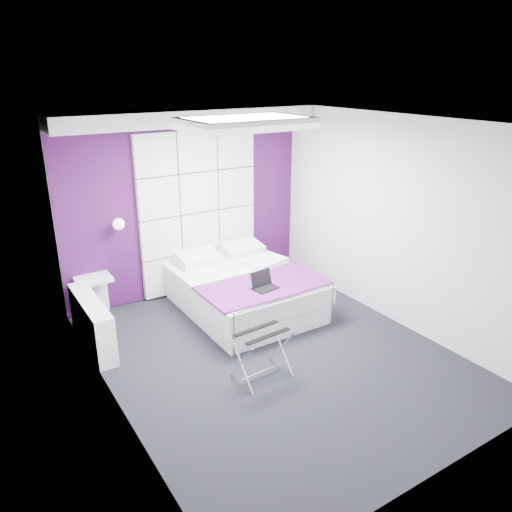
{
  "coord_description": "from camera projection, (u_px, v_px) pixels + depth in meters",
  "views": [
    {
      "loc": [
        -2.84,
        -4.1,
        3.08
      ],
      "look_at": [
        -0.02,
        0.35,
        1.1
      ],
      "focal_mm": 35.0,
      "sensor_mm": 36.0,
      "label": 1
    }
  ],
  "objects": [
    {
      "name": "luggage_rack",
      "position": [
        262.0,
        354.0,
        5.24
      ],
      "size": [
        0.55,
        0.4,
        0.54
      ],
      "rotation": [
        0.0,
        0.0,
        0.07
      ],
      "color": "silver",
      "rests_on": "floor"
    },
    {
      "name": "wall_right",
      "position": [
        395.0,
        222.0,
        6.19
      ],
      "size": [
        0.0,
        4.4,
        4.4
      ],
      "primitive_type": "plane",
      "rotation": [
        1.57,
        0.0,
        -1.57
      ],
      "color": "silver",
      "rests_on": "floor"
    },
    {
      "name": "floor",
      "position": [
        274.0,
        354.0,
        5.74
      ],
      "size": [
        4.4,
        4.4,
        0.0
      ],
      "primitive_type": "plane",
      "color": "black",
      "rests_on": "ground"
    },
    {
      "name": "accent_wall",
      "position": [
        188.0,
        204.0,
        7.02
      ],
      "size": [
        3.58,
        0.02,
        2.58
      ],
      "primitive_type": "cube",
      "color": "#3D0F41",
      "rests_on": "wall_back"
    },
    {
      "name": "radiator",
      "position": [
        92.0,
        323.0,
        5.82
      ],
      "size": [
        0.22,
        1.2,
        0.6
      ],
      "primitive_type": "cube",
      "color": "white",
      "rests_on": "floor"
    },
    {
      "name": "wall_back",
      "position": [
        187.0,
        204.0,
        7.03
      ],
      "size": [
        3.6,
        0.0,
        3.6
      ],
      "primitive_type": "plane",
      "rotation": [
        1.57,
        0.0,
        0.0
      ],
      "color": "silver",
      "rests_on": "floor"
    },
    {
      "name": "skylight",
      "position": [
        245.0,
        122.0,
        5.32
      ],
      "size": [
        1.36,
        0.86,
        0.12
      ],
      "primitive_type": null,
      "color": "white",
      "rests_on": "ceiling"
    },
    {
      "name": "nightstand",
      "position": [
        93.0,
        279.0,
        6.43
      ],
      "size": [
        0.44,
        0.35,
        0.05
      ],
      "primitive_type": "cube",
      "color": "white",
      "rests_on": "wall_back"
    },
    {
      "name": "wall_lamp",
      "position": [
        118.0,
        223.0,
        6.42
      ],
      "size": [
        0.15,
        0.15,
        0.15
      ],
      "primitive_type": "sphere",
      "color": "white",
      "rests_on": "wall_back"
    },
    {
      "name": "bed",
      "position": [
        244.0,
        290.0,
        6.73
      ],
      "size": [
        1.6,
        1.93,
        0.68
      ],
      "color": "white",
      "rests_on": "floor"
    },
    {
      "name": "headboard",
      "position": [
        199.0,
        212.0,
        7.1
      ],
      "size": [
        1.8,
        0.08,
        2.3
      ],
      "primitive_type": null,
      "color": "silver",
      "rests_on": "wall_back"
    },
    {
      "name": "wall_left",
      "position": [
        107.0,
        285.0,
        4.39
      ],
      "size": [
        0.0,
        4.4,
        4.4
      ],
      "primitive_type": "plane",
      "rotation": [
        1.57,
        0.0,
        1.57
      ],
      "color": "silver",
      "rests_on": "floor"
    },
    {
      "name": "laptop",
      "position": [
        263.0,
        284.0,
        6.15
      ],
      "size": [
        0.3,
        0.22,
        0.22
      ],
      "rotation": [
        0.0,
        0.0,
        0.13
      ],
      "color": "black",
      "rests_on": "bed"
    },
    {
      "name": "ceiling",
      "position": [
        277.0,
        122.0,
        4.83
      ],
      "size": [
        4.4,
        4.4,
        0.0
      ],
      "primitive_type": "plane",
      "rotation": [
        3.14,
        0.0,
        0.0
      ],
      "color": "white",
      "rests_on": "wall_back"
    },
    {
      "name": "soffit",
      "position": [
        191.0,
        117.0,
        6.41
      ],
      "size": [
        3.58,
        0.5,
        0.2
      ],
      "primitive_type": "cube",
      "color": "white",
      "rests_on": "wall_back"
    }
  ]
}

